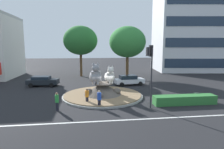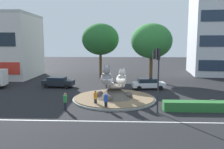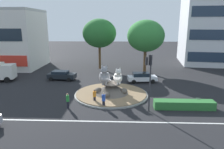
{
  "view_description": "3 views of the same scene",
  "coord_description": "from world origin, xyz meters",
  "px_view_note": "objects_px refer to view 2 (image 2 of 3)",
  "views": [
    {
      "loc": [
        -1.65,
        -21.31,
        5.72
      ],
      "look_at": [
        1.33,
        1.69,
        2.34
      ],
      "focal_mm": 29.96,
      "sensor_mm": 36.0,
      "label": 1
    },
    {
      "loc": [
        0.88,
        -25.67,
        6.37
      ],
      "look_at": [
        -0.27,
        0.81,
        2.76
      ],
      "focal_mm": 37.19,
      "sensor_mm": 36.0,
      "label": 2
    },
    {
      "loc": [
        1.1,
        -25.1,
        8.95
      ],
      "look_at": [
        0.04,
        1.59,
        2.31
      ],
      "focal_mm": 33.14,
      "sensor_mm": 36.0,
      "label": 3
    }
  ],
  "objects_px": {
    "second_tree_near_tower": "(152,41)",
    "pedestrian_green_shirt": "(65,101)",
    "cat_statue_grey": "(107,78)",
    "cat_statue_white": "(122,79)",
    "sedan_on_far_lane": "(58,82)",
    "hatchback_near_shophouse": "(148,84)",
    "traffic_light_mast": "(157,66)",
    "broadleaf_tree_behind_island": "(100,39)",
    "pedestrian_orange_shirt": "(96,98)",
    "pedestrian_blue_shirt": "(106,101)",
    "litter_bin": "(213,104)"
  },
  "relations": [
    {
      "from": "broadleaf_tree_behind_island",
      "to": "hatchback_near_shophouse",
      "type": "relative_size",
      "value": 2.14
    },
    {
      "from": "traffic_light_mast",
      "to": "litter_bin",
      "type": "bearing_deg",
      "value": -85.27
    },
    {
      "from": "cat_statue_grey",
      "to": "pedestrian_green_shirt",
      "type": "relative_size",
      "value": 1.52
    },
    {
      "from": "pedestrian_orange_shirt",
      "to": "traffic_light_mast",
      "type": "bearing_deg",
      "value": 87.19
    },
    {
      "from": "cat_statue_grey",
      "to": "pedestrian_green_shirt",
      "type": "xyz_separation_m",
      "value": [
        -3.68,
        -4.18,
        -1.62
      ]
    },
    {
      "from": "cat_statue_white",
      "to": "hatchback_near_shophouse",
      "type": "distance_m",
      "value": 7.27
    },
    {
      "from": "cat_statue_white",
      "to": "traffic_light_mast",
      "type": "height_order",
      "value": "traffic_light_mast"
    },
    {
      "from": "second_tree_near_tower",
      "to": "sedan_on_far_lane",
      "type": "distance_m",
      "value": 16.52
    },
    {
      "from": "pedestrian_blue_shirt",
      "to": "cat_statue_grey",
      "type": "bearing_deg",
      "value": 98.14
    },
    {
      "from": "cat_statue_grey",
      "to": "broadleaf_tree_behind_island",
      "type": "height_order",
      "value": "broadleaf_tree_behind_island"
    },
    {
      "from": "second_tree_near_tower",
      "to": "pedestrian_green_shirt",
      "type": "xyz_separation_m",
      "value": [
        -10.23,
        -17.73,
        -5.79
      ]
    },
    {
      "from": "pedestrian_blue_shirt",
      "to": "litter_bin",
      "type": "height_order",
      "value": "pedestrian_blue_shirt"
    },
    {
      "from": "litter_bin",
      "to": "pedestrian_orange_shirt",
      "type": "bearing_deg",
      "value": 177.08
    },
    {
      "from": "cat_statue_grey",
      "to": "cat_statue_white",
      "type": "xyz_separation_m",
      "value": [
        1.66,
        0.3,
        -0.16
      ]
    },
    {
      "from": "broadleaf_tree_behind_island",
      "to": "litter_bin",
      "type": "bearing_deg",
      "value": -56.45
    },
    {
      "from": "cat_statue_white",
      "to": "pedestrian_blue_shirt",
      "type": "relative_size",
      "value": 1.31
    },
    {
      "from": "pedestrian_orange_shirt",
      "to": "sedan_on_far_lane",
      "type": "height_order",
      "value": "pedestrian_orange_shirt"
    },
    {
      "from": "litter_bin",
      "to": "second_tree_near_tower",
      "type": "bearing_deg",
      "value": 103.65
    },
    {
      "from": "cat_statue_white",
      "to": "hatchback_near_shophouse",
      "type": "bearing_deg",
      "value": 139.8
    },
    {
      "from": "cat_statue_white",
      "to": "broadleaf_tree_behind_island",
      "type": "height_order",
      "value": "broadleaf_tree_behind_island"
    },
    {
      "from": "sedan_on_far_lane",
      "to": "traffic_light_mast",
      "type": "bearing_deg",
      "value": -38.36
    },
    {
      "from": "broadleaf_tree_behind_island",
      "to": "litter_bin",
      "type": "relative_size",
      "value": 10.94
    },
    {
      "from": "cat_statue_white",
      "to": "pedestrian_green_shirt",
      "type": "bearing_deg",
      "value": -59.14
    },
    {
      "from": "cat_statue_grey",
      "to": "hatchback_near_shophouse",
      "type": "xyz_separation_m",
      "value": [
        5.32,
        6.39,
        -1.73
      ]
    },
    {
      "from": "pedestrian_green_shirt",
      "to": "hatchback_near_shophouse",
      "type": "bearing_deg",
      "value": -133.12
    },
    {
      "from": "cat_statue_grey",
      "to": "second_tree_near_tower",
      "type": "xyz_separation_m",
      "value": [
        6.55,
        13.55,
        4.17
      ]
    },
    {
      "from": "pedestrian_orange_shirt",
      "to": "broadleaf_tree_behind_island",
      "type": "bearing_deg",
      "value": -159.74
    },
    {
      "from": "pedestrian_orange_shirt",
      "to": "litter_bin",
      "type": "xyz_separation_m",
      "value": [
        11.57,
        -0.59,
        -0.38
      ]
    },
    {
      "from": "pedestrian_green_shirt",
      "to": "hatchback_near_shophouse",
      "type": "height_order",
      "value": "pedestrian_green_shirt"
    },
    {
      "from": "cat_statue_grey",
      "to": "broadleaf_tree_behind_island",
      "type": "relative_size",
      "value": 0.26
    },
    {
      "from": "traffic_light_mast",
      "to": "broadleaf_tree_behind_island",
      "type": "relative_size",
      "value": 0.6
    },
    {
      "from": "sedan_on_far_lane",
      "to": "hatchback_near_shophouse",
      "type": "height_order",
      "value": "hatchback_near_shophouse"
    },
    {
      "from": "pedestrian_orange_shirt",
      "to": "cat_statue_white",
      "type": "bearing_deg",
      "value": 152.82
    },
    {
      "from": "cat_statue_white",
      "to": "traffic_light_mast",
      "type": "distance_m",
      "value": 6.11
    },
    {
      "from": "broadleaf_tree_behind_island",
      "to": "pedestrian_green_shirt",
      "type": "height_order",
      "value": "broadleaf_tree_behind_island"
    },
    {
      "from": "cat_statue_grey",
      "to": "traffic_light_mast",
      "type": "relative_size",
      "value": 0.44
    },
    {
      "from": "cat_statue_grey",
      "to": "cat_statue_white",
      "type": "height_order",
      "value": "cat_statue_grey"
    },
    {
      "from": "cat_statue_white",
      "to": "sedan_on_far_lane",
      "type": "distance_m",
      "value": 11.64
    },
    {
      "from": "traffic_light_mast",
      "to": "sedan_on_far_lane",
      "type": "xyz_separation_m",
      "value": [
        -12.41,
        11.78,
        -3.5
      ]
    },
    {
      "from": "pedestrian_green_shirt",
      "to": "hatchback_near_shophouse",
      "type": "xyz_separation_m",
      "value": [
        9.0,
        10.57,
        -0.1
      ]
    },
    {
      "from": "cat_statue_white",
      "to": "pedestrian_blue_shirt",
      "type": "xyz_separation_m",
      "value": [
        -1.49,
        -4.16,
        -1.48
      ]
    },
    {
      "from": "broadleaf_tree_behind_island",
      "to": "pedestrian_orange_shirt",
      "type": "bearing_deg",
      "value": -86.34
    },
    {
      "from": "hatchback_near_shophouse",
      "to": "traffic_light_mast",
      "type": "bearing_deg",
      "value": -98.55
    },
    {
      "from": "second_tree_near_tower",
      "to": "pedestrian_orange_shirt",
      "type": "height_order",
      "value": "second_tree_near_tower"
    },
    {
      "from": "pedestrian_green_shirt",
      "to": "pedestrian_blue_shirt",
      "type": "relative_size",
      "value": 1.0
    },
    {
      "from": "traffic_light_mast",
      "to": "broadleaf_tree_behind_island",
      "type": "height_order",
      "value": "broadleaf_tree_behind_island"
    },
    {
      "from": "pedestrian_orange_shirt",
      "to": "sedan_on_far_lane",
      "type": "bearing_deg",
      "value": -129.42
    },
    {
      "from": "traffic_light_mast",
      "to": "hatchback_near_shophouse",
      "type": "relative_size",
      "value": 1.29
    },
    {
      "from": "cat_statue_white",
      "to": "hatchback_near_shophouse",
      "type": "relative_size",
      "value": 0.49
    },
    {
      "from": "cat_statue_grey",
      "to": "litter_bin",
      "type": "xyz_separation_m",
      "value": [
        10.58,
        -3.05,
        -2.08
      ]
    }
  ]
}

